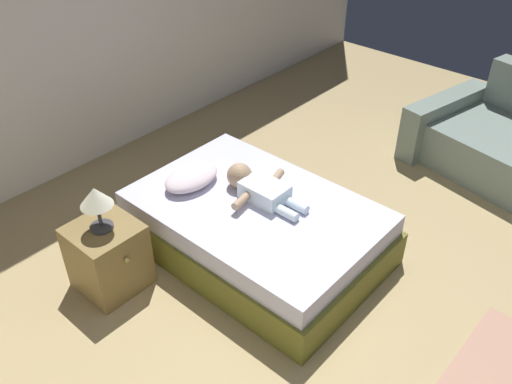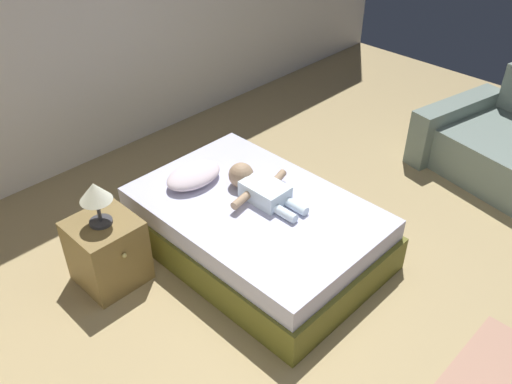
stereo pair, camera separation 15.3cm
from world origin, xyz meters
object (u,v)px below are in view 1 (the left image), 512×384
at_px(baby, 258,187).
at_px(nightstand, 108,257).
at_px(bed, 256,228).
at_px(toothbrush, 266,178).
at_px(pillow, 191,177).
at_px(lamp, 96,199).

xyz_separation_m(baby, nightstand, (-0.98, 0.44, -0.24)).
xyz_separation_m(bed, toothbrush, (0.28, 0.14, 0.22)).
bearing_deg(baby, nightstand, 155.83).
height_order(pillow, nightstand, pillow).
bearing_deg(lamp, bed, -29.09).
bearing_deg(pillow, nightstand, -179.52).
xyz_separation_m(pillow, toothbrush, (0.40, -0.36, -0.05)).
distance_m(pillow, nightstand, 0.80).
height_order(toothbrush, lamp, lamp).
height_order(toothbrush, nightstand, nightstand).
relative_size(pillow, toothbrush, 3.36).
height_order(nightstand, lamp, lamp).
height_order(bed, nightstand, nightstand).
bearing_deg(bed, lamp, 150.91).
relative_size(bed, nightstand, 3.61).
xyz_separation_m(pillow, nightstand, (-0.77, -0.01, -0.23)).
distance_m(bed, toothbrush, 0.38).
bearing_deg(toothbrush, lamp, 163.18).
xyz_separation_m(baby, toothbrush, (0.19, 0.08, -0.06)).
height_order(bed, baby, baby).
xyz_separation_m(nightstand, lamp, (0.00, 0.00, 0.46)).
bearing_deg(nightstand, toothbrush, -16.81).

